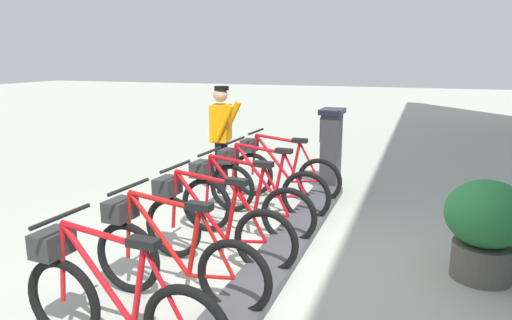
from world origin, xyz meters
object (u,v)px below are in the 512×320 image
bike_docked_3 (211,225)px  worker_near_rack (222,135)px  bike_docked_5 (112,301)px  bike_docked_0 (280,171)px  bike_docked_4 (170,256)px  bike_docked_1 (263,185)px  planter_bush (486,225)px  payment_kiosk (331,147)px  bike_docked_2 (240,202)px

bike_docked_3 → worker_near_rack: (0.96, -2.46, 0.48)m
bike_docked_3 → bike_docked_5: same height
bike_docked_0 → bike_docked_4: 3.23m
bike_docked_1 → worker_near_rack: worker_near_rack is taller
bike_docked_4 → bike_docked_1: bearing=-90.0°
planter_bush → bike_docked_4: bearing=28.7°
bike_docked_4 → planter_bush: bike_docked_4 is taller
bike_docked_4 → bike_docked_5: bearing=90.0°
bike_docked_4 → bike_docked_3: bearing=-90.0°
payment_kiosk → bike_docked_3: size_ratio=0.74×
bike_docked_0 → planter_bush: size_ratio=1.77×
payment_kiosk → bike_docked_5: 5.02m
bike_docked_0 → bike_docked_1: same height
bike_docked_3 → bike_docked_5: (0.00, 1.62, 0.00)m
bike_docked_0 → bike_docked_5: (0.00, 4.04, 0.00)m
worker_near_rack → bike_docked_4: bearing=106.4°
bike_docked_1 → planter_bush: bike_docked_1 is taller
bike_docked_3 → bike_docked_4: (0.00, 0.81, 0.00)m
bike_docked_0 → bike_docked_1: size_ratio=1.00×
payment_kiosk → worker_near_rack: 1.80m
bike_docked_3 → bike_docked_1: bearing=-90.0°
bike_docked_3 → worker_near_rack: 2.69m
worker_near_rack → planter_bush: (-3.54, 1.86, -0.37)m
worker_near_rack → planter_bush: size_ratio=1.71×
bike_docked_2 → bike_docked_5: bearing=90.0°
payment_kiosk → bike_docked_0: size_ratio=0.74×
bike_docked_4 → worker_near_rack: 3.44m
bike_docked_3 → bike_docked_2: bearing=-90.0°
bike_docked_0 → worker_near_rack: worker_near_rack is taller
payment_kiosk → bike_docked_1: (0.57, 1.75, -0.24)m
bike_docked_1 → bike_docked_2: size_ratio=1.00×
bike_docked_3 → planter_bush: bearing=-166.9°
payment_kiosk → bike_docked_4: size_ratio=0.74×
payment_kiosk → bike_docked_5: size_ratio=0.74×
bike_docked_0 → planter_bush: 3.16m
planter_bush → bike_docked_3: bearing=13.1°
payment_kiosk → bike_docked_1: payment_kiosk is taller
payment_kiosk → bike_docked_1: 1.86m
payment_kiosk → bike_docked_0: (0.57, 0.94, -0.24)m
bike_docked_3 → planter_bush: (-2.58, -0.60, 0.11)m
bike_docked_3 → planter_bush: 2.65m
bike_docked_2 → planter_bush: (-2.58, 0.21, 0.11)m
worker_near_rack → planter_bush: worker_near_rack is taller
bike_docked_0 → bike_docked_1: 0.81m
bike_docked_1 → bike_docked_4: size_ratio=1.00×
bike_docked_3 → bike_docked_5: size_ratio=1.00×
bike_docked_5 → payment_kiosk: bearing=-96.5°
worker_near_rack → planter_bush: 4.02m
bike_docked_2 → bike_docked_4: same height
bike_docked_0 → bike_docked_3: bearing=90.0°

